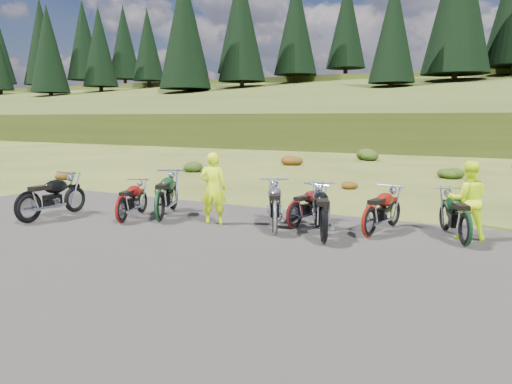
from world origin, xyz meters
The scene contains 36 objects.
ground centered at (0.00, 0.00, 0.00)m, with size 300.00×300.00×0.00m, color #334115.
gravel_pad centered at (0.00, -2.00, 0.00)m, with size 20.00×12.00×0.04m, color black.
hill_slope centered at (0.00, 50.00, 0.00)m, with size 300.00×46.00×3.00m, color #313E14, non-canonical shape.
hill_plateau centered at (0.00, 110.00, 0.00)m, with size 300.00×90.00×9.17m, color #313E14.
conifer_4 centered at (-111.00, 72.00, 18.46)m, with size 6.60×6.60×17.00m.
conifer_5 centered at (-105.00, 78.00, 18.16)m, with size 6.16×6.16×16.00m.
conifer_8 centered at (-87.00, 65.00, 18.57)m, with size 7.92×7.92×20.00m.
conifer_9 centered at (-81.00, 71.00, 19.26)m, with size 7.48×7.48×19.00m.
conifer_10 centered at (-75.00, 77.00, 19.16)m, with size 7.04×7.04×18.00m.
conifer_11 centered at (-69.00, 52.00, 14.47)m, with size 6.60×6.60×17.00m.
conifer_12 centered at (-63.00, 58.00, 15.17)m, with size 6.16×6.16×16.00m.
conifer_13 centered at (-57.00, 64.00, 15.86)m, with size 5.72×5.72×15.00m.
conifer_14 centered at (-51.00, 70.00, 16.55)m, with size 5.28×5.28×14.00m.
conifer_15 centered at (-45.00, 76.00, 20.16)m, with size 7.92×7.92×20.00m.
conifer_16 centered at (-39.00, 51.00, 15.28)m, with size 7.48×7.48×19.00m.
conifer_17 centered at (-33.00, 57.00, 15.97)m, with size 7.04×7.04×18.00m.
conifer_18 centered at (-27.00, 63.00, 16.66)m, with size 6.60×6.60×17.00m.
conifer_19 centered at (-21.00, 69.00, 17.36)m, with size 6.16×6.16×16.00m.
conifer_20 centered at (-15.00, 75.00, 17.65)m, with size 5.72×5.72×15.00m.
conifer_21 centered at (-9.00, 50.00, 12.56)m, with size 5.28×5.28×14.00m.
shrub_0 centered at (-12.00, 6.00, 0.23)m, with size 0.77×0.77×0.45m, color #61260C.
shrub_1 centered at (-9.10, 11.30, 0.31)m, with size 1.03×1.03×0.61m, color black.
shrub_2 centered at (-6.20, 16.60, 0.38)m, with size 1.30×1.30×0.77m, color #61260C.
shrub_3 centered at (-3.30, 21.90, 0.46)m, with size 1.56×1.56×0.92m, color black.
shrub_4 centered at (-0.40, 9.20, 0.23)m, with size 0.77×0.77×0.45m, color #61260C.
shrub_5 centered at (2.50, 14.50, 0.31)m, with size 1.03×1.03×0.61m, color black.
motorcycle_0 centered at (-5.37, -0.75, 0.00)m, with size 2.28×0.76×1.19m, color black, non-canonical shape.
motorcycle_1 centered at (-3.32, 0.38, 0.00)m, with size 1.93×0.64×1.01m, color maroon, non-canonical shape.
motorcycle_2 centered at (-2.58, 0.96, 0.00)m, with size 2.34×0.78×1.23m, color #0E3416, non-canonical shape.
motorcycle_3 centered at (0.61, 1.11, 0.00)m, with size 2.21×0.74×1.16m, color #A5A5A9, non-canonical shape.
motorcycle_4 centered at (0.74, 1.90, 0.00)m, with size 1.88×0.63×0.98m, color #560E0F, non-canonical shape.
motorcycle_5 centered at (1.89, 0.86, 0.00)m, with size 2.23×0.74×1.17m, color black, non-canonical shape.
motorcycle_6 centered at (2.55, 1.90, 0.00)m, with size 2.05×0.68×1.07m, color maroon, non-canonical shape.
motorcycle_7 centered at (4.51, 2.06, 0.00)m, with size 2.09×0.70×1.10m, color black, non-canonical shape.
person_middle centered at (-1.26, 1.42, 0.89)m, with size 0.65×0.43×1.79m, color #CEF30C.
person_right_a centered at (4.44, 2.80, 0.85)m, with size 0.83×0.65×1.71m, color #CEF30C.
Camera 1 is at (5.55, -8.76, 2.66)m, focal length 35.00 mm.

